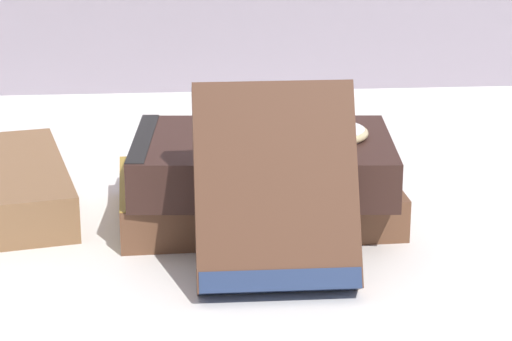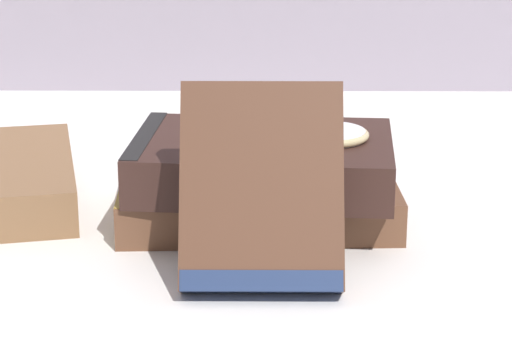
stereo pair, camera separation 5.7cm
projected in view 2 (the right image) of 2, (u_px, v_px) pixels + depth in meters
ground_plane at (177, 224)px, 0.73m from camera, size 3.00×3.00×0.00m
book_flat_bottom at (250, 198)px, 0.74m from camera, size 0.19×0.13×0.03m
book_flat_top at (255, 161)px, 0.71m from camera, size 0.18×0.13×0.03m
book_leaning_front at (262, 196)px, 0.62m from camera, size 0.09×0.07×0.12m
pocket_watch at (331, 134)px, 0.71m from camera, size 0.05×0.05×0.01m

